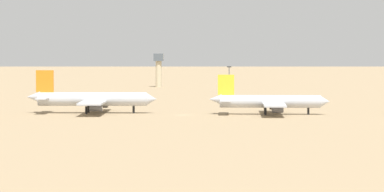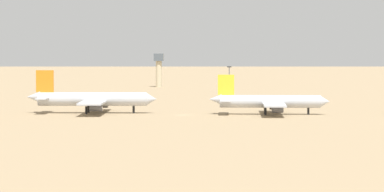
{
  "view_description": "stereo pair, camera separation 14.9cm",
  "coord_description": "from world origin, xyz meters",
  "px_view_note": "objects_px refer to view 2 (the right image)",
  "views": [
    {
      "loc": [
        5.92,
        -290.68,
        21.79
      ],
      "look_at": [
        2.88,
        1.35,
        6.0
      ],
      "focal_mm": 85.75,
      "sensor_mm": 36.0,
      "label": 1
    },
    {
      "loc": [
        6.07,
        -290.68,
        21.79
      ],
      "look_at": [
        2.88,
        1.35,
        6.0
      ],
      "focal_mm": 85.75,
      "sensor_mm": 36.0,
      "label": 2
    }
  ],
  "objects_px": {
    "parked_jet_orange_3": "(91,99)",
    "light_pole_mid": "(229,80)",
    "parked_jet_yellow_4": "(269,102)",
    "control_tower": "(159,67)"
  },
  "relations": [
    {
      "from": "parked_jet_orange_3",
      "to": "control_tower",
      "type": "xyz_separation_m",
      "value": [
        13.01,
        193.26,
        6.29
      ]
    },
    {
      "from": "parked_jet_orange_3",
      "to": "light_pole_mid",
      "type": "xyz_separation_m",
      "value": [
        47.52,
        81.75,
        3.38
      ]
    },
    {
      "from": "light_pole_mid",
      "to": "control_tower",
      "type": "bearing_deg",
      "value": 107.2
    },
    {
      "from": "control_tower",
      "to": "parked_jet_orange_3",
      "type": "bearing_deg",
      "value": -93.85
    },
    {
      "from": "parked_jet_orange_3",
      "to": "control_tower",
      "type": "distance_m",
      "value": 193.8
    },
    {
      "from": "parked_jet_orange_3",
      "to": "control_tower",
      "type": "bearing_deg",
      "value": 86.54
    },
    {
      "from": "parked_jet_orange_3",
      "to": "light_pole_mid",
      "type": "bearing_deg",
      "value": 60.22
    },
    {
      "from": "parked_jet_orange_3",
      "to": "light_pole_mid",
      "type": "distance_m",
      "value": 94.62
    },
    {
      "from": "parked_jet_orange_3",
      "to": "parked_jet_yellow_4",
      "type": "bearing_deg",
      "value": -4.63
    },
    {
      "from": "parked_jet_orange_3",
      "to": "parked_jet_yellow_4",
      "type": "distance_m",
      "value": 57.86
    }
  ]
}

